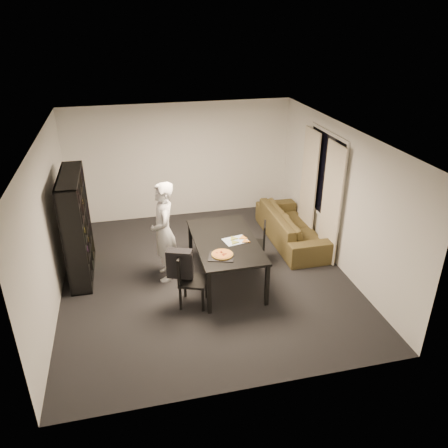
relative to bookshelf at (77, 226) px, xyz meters
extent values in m
cube|color=black|center=(2.16, -0.60, -0.95)|extent=(5.00, 5.50, 0.01)
cube|color=white|center=(2.16, -0.60, 1.65)|extent=(5.00, 5.50, 0.01)
cube|color=white|center=(2.16, 2.15, 0.35)|extent=(5.00, 0.01, 2.60)
cube|color=white|center=(2.16, -3.35, 0.35)|extent=(5.00, 0.01, 2.60)
cube|color=white|center=(-0.34, -0.60, 0.35)|extent=(0.01, 5.50, 2.60)
cube|color=white|center=(4.66, -0.60, 0.35)|extent=(0.01, 5.50, 2.60)
cube|color=black|center=(4.64, 0.00, 0.55)|extent=(0.02, 1.40, 1.60)
cube|color=white|center=(4.64, 0.00, 0.55)|extent=(0.03, 1.52, 1.72)
cube|color=beige|center=(4.56, -0.52, 0.20)|extent=(0.03, 0.70, 2.25)
cube|color=beige|center=(4.56, 0.52, 0.20)|extent=(0.03, 0.70, 2.25)
cube|color=black|center=(0.00, 0.00, 0.00)|extent=(0.35, 1.50, 1.90)
cube|color=black|center=(2.48, -0.81, -0.18)|extent=(1.05, 1.90, 0.04)
cube|color=black|center=(2.01, -1.70, -0.58)|extent=(0.06, 0.06, 0.75)
cube|color=black|center=(2.95, -1.70, -0.58)|extent=(0.06, 0.06, 0.75)
cube|color=black|center=(2.01, 0.09, -0.58)|extent=(0.06, 0.06, 0.75)
cube|color=black|center=(2.95, 0.09, -0.58)|extent=(0.06, 0.06, 0.75)
cube|color=black|center=(1.81, -1.40, -0.52)|extent=(0.54, 0.54, 0.04)
cube|color=black|center=(1.63, -1.33, -0.27)|extent=(0.18, 0.41, 0.45)
cube|color=black|center=(1.63, -1.33, -0.06)|extent=(0.17, 0.39, 0.05)
cube|color=black|center=(1.92, -1.63, -0.74)|extent=(0.04, 0.04, 0.41)
cube|color=black|center=(2.04, -1.29, -0.74)|extent=(0.04, 0.04, 0.41)
cube|color=black|center=(1.58, -1.51, -0.74)|extent=(0.04, 0.04, 0.41)
cube|color=black|center=(1.70, -1.17, -0.74)|extent=(0.04, 0.04, 0.41)
cube|color=black|center=(3.16, -0.36, -0.56)|extent=(0.49, 0.49, 0.04)
cube|color=black|center=(3.32, -0.42, -0.34)|extent=(0.16, 0.37, 0.41)
cube|color=black|center=(3.32, -0.42, -0.15)|extent=(0.15, 0.35, 0.05)
cube|color=black|center=(3.06, -0.15, -0.76)|extent=(0.04, 0.04, 0.37)
cube|color=black|center=(2.95, -0.46, -0.76)|extent=(0.04, 0.04, 0.37)
cube|color=black|center=(3.37, -0.26, -0.76)|extent=(0.04, 0.04, 0.37)
cube|color=black|center=(3.26, -0.57, -0.76)|extent=(0.04, 0.04, 0.37)
cube|color=black|center=(1.61, -1.33, -0.25)|extent=(0.42, 0.22, 0.45)
cube|color=black|center=(1.61, -1.33, 0.01)|extent=(0.44, 0.31, 0.05)
imported|color=silver|center=(1.46, -0.48, -0.05)|extent=(0.44, 0.67, 1.80)
cube|color=black|center=(2.28, -1.35, -0.15)|extent=(0.48, 0.43, 0.01)
cylinder|color=olive|center=(2.31, -1.32, -0.14)|extent=(0.35, 0.35, 0.02)
cylinder|color=#C08331|center=(2.31, -1.32, -0.12)|extent=(0.31, 0.31, 0.01)
cube|color=silver|center=(2.65, -0.87, -0.16)|extent=(0.45, 0.38, 0.01)
imported|color=#41341A|center=(4.17, 0.30, -0.62)|extent=(0.88, 2.26, 0.66)
camera|label=1|loc=(0.93, -7.25, 3.37)|focal=35.00mm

